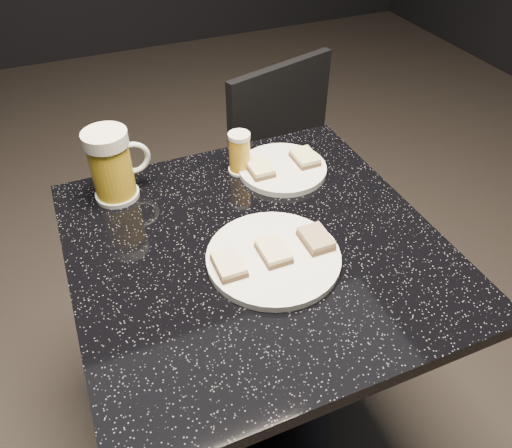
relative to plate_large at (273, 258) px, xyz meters
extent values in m
plane|color=black|center=(-0.01, 0.05, -0.76)|extent=(6.00, 6.00, 0.00)
cylinder|color=white|center=(0.00, 0.00, 0.00)|extent=(0.25, 0.25, 0.01)
cylinder|color=white|center=(0.14, 0.26, 0.00)|extent=(0.20, 0.20, 0.01)
cylinder|color=black|center=(-0.01, 0.05, -0.74)|extent=(0.44, 0.44, 0.03)
cylinder|color=black|center=(-0.01, 0.05, -0.38)|extent=(0.10, 0.10, 0.69)
cube|color=black|center=(-0.01, 0.05, -0.02)|extent=(0.70, 0.70, 0.03)
cylinder|color=silver|center=(-0.23, 0.31, 0.00)|extent=(0.09, 0.09, 0.01)
cylinder|color=yellow|center=(-0.23, 0.31, 0.06)|extent=(0.09, 0.09, 0.12)
cylinder|color=white|center=(-0.23, 0.31, 0.14)|extent=(0.09, 0.09, 0.03)
torus|color=white|center=(-0.18, 0.33, 0.07)|extent=(0.08, 0.01, 0.08)
cylinder|color=white|center=(0.05, 0.30, 0.00)|extent=(0.05, 0.05, 0.01)
cylinder|color=gold|center=(0.05, 0.30, 0.04)|extent=(0.05, 0.05, 0.08)
cylinder|color=white|center=(0.05, 0.30, 0.09)|extent=(0.05, 0.05, 0.01)
cube|color=black|center=(0.33, 0.42, -0.31)|extent=(0.45, 0.45, 0.04)
cylinder|color=black|center=(0.23, 0.23, -0.54)|extent=(0.03, 0.03, 0.43)
cylinder|color=black|center=(0.53, 0.32, -0.54)|extent=(0.03, 0.03, 0.43)
cylinder|color=black|center=(0.14, 0.53, -0.54)|extent=(0.03, 0.03, 0.43)
cylinder|color=black|center=(0.44, 0.62, -0.54)|extent=(0.03, 0.03, 0.43)
cube|color=black|center=(0.29, 0.59, -0.09)|extent=(0.36, 0.13, 0.36)
cube|color=#4C3521|center=(-0.09, 0.00, 0.01)|extent=(0.05, 0.07, 0.01)
cube|color=beige|center=(-0.09, 0.00, 0.02)|extent=(0.05, 0.07, 0.01)
cube|color=#4C3521|center=(0.00, 0.00, 0.01)|extent=(0.05, 0.07, 0.01)
cube|color=beige|center=(0.00, 0.00, 0.02)|extent=(0.05, 0.07, 0.01)
cube|color=#4C3521|center=(0.09, 0.00, 0.01)|extent=(0.05, 0.07, 0.01)
cube|color=#8C7251|center=(0.09, 0.00, 0.02)|extent=(0.05, 0.07, 0.01)
cube|color=#4C3521|center=(0.08, 0.26, 0.01)|extent=(0.05, 0.07, 0.01)
cube|color=#D1D184|center=(0.08, 0.26, 0.02)|extent=(0.05, 0.07, 0.01)
cube|color=#4C3521|center=(0.20, 0.26, 0.01)|extent=(0.05, 0.07, 0.01)
cube|color=#D1D184|center=(0.20, 0.26, 0.02)|extent=(0.05, 0.07, 0.01)
camera|label=1|loc=(-0.29, -0.60, 0.65)|focal=35.00mm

